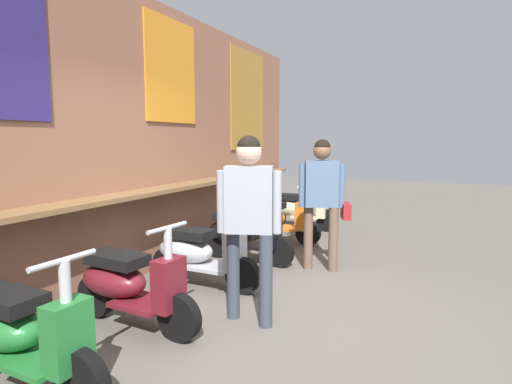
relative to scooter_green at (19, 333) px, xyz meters
name	(u,v)px	position (x,y,z in m)	size (l,w,h in m)	color
ground_plane	(265,322)	(1.64, -1.08, -0.39)	(28.78, 28.78, 0.00)	#605B54
market_stall_facade	(92,138)	(1.63, 0.93, 1.30)	(10.28, 0.61, 3.37)	#8C5B44
scooter_green	(19,333)	(0.00, 0.00, 0.00)	(0.46, 1.40, 0.97)	#237533
scooter_maroon	(127,284)	(1.05, 0.00, 0.00)	(0.50, 1.40, 0.97)	maroon
scooter_silver	(198,253)	(2.20, 0.00, 0.00)	(0.46, 1.40, 0.97)	#B2B5BA
scooter_black	(241,233)	(3.30, 0.00, 0.00)	(0.50, 1.40, 0.97)	black
scooter_orange	(274,218)	(4.51, 0.00, 0.00)	(0.46, 1.40, 0.97)	orange
scooter_cream	(297,208)	(5.61, 0.00, 0.00)	(0.48, 1.40, 0.97)	beige
shopper_with_handbag	(323,191)	(3.38, -1.12, 0.63)	(0.45, 0.65, 1.67)	brown
shopper_passing	(249,209)	(1.58, -0.95, 0.67)	(0.33, 0.55, 1.71)	#383D4C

